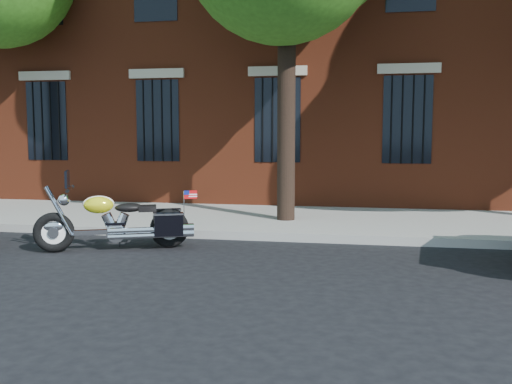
# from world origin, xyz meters

# --- Properties ---
(ground) EXTENTS (120.00, 120.00, 0.00)m
(ground) POSITION_xyz_m (0.00, 0.00, 0.00)
(ground) COLOR black
(ground) RESTS_ON ground
(curb) EXTENTS (40.00, 0.16, 0.15)m
(curb) POSITION_xyz_m (0.00, 1.38, 0.07)
(curb) COLOR gray
(curb) RESTS_ON ground
(sidewalk) EXTENTS (40.00, 3.60, 0.15)m
(sidewalk) POSITION_xyz_m (0.00, 3.26, 0.07)
(sidewalk) COLOR gray
(sidewalk) RESTS_ON ground
(building) EXTENTS (26.00, 10.08, 12.00)m
(building) POSITION_xyz_m (0.00, 10.06, 6.00)
(building) COLOR maroon
(building) RESTS_ON ground
(motorcycle) EXTENTS (2.52, 1.33, 1.30)m
(motorcycle) POSITION_xyz_m (-1.83, 0.13, 0.44)
(motorcycle) COLOR black
(motorcycle) RESTS_ON ground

